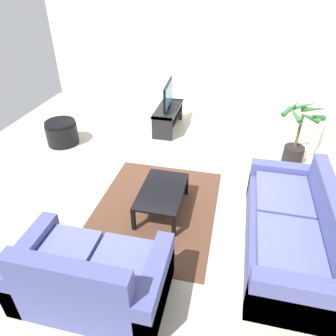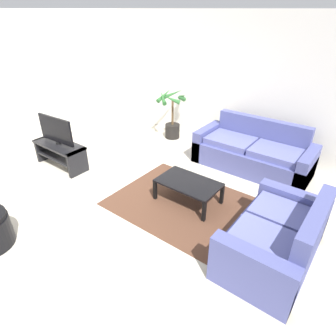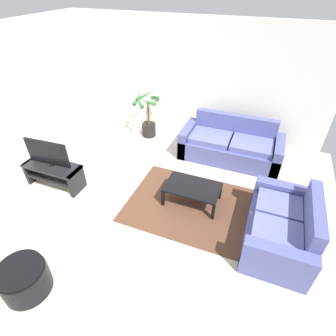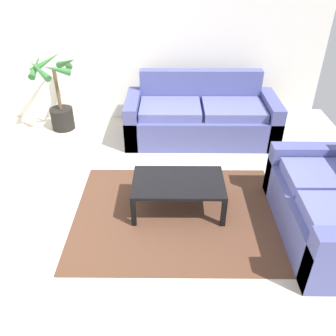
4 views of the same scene
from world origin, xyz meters
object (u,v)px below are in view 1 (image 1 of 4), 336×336
at_px(potted_palm, 298,138).
at_px(ottoman, 62,133).
at_px(couch_main, 290,231).
at_px(tv, 168,95).
at_px(couch_loveseat, 91,278).
at_px(tv_stand, 168,115).
at_px(coffee_table, 162,193).

distance_m(potted_palm, ottoman, 4.32).
bearing_deg(couch_main, potted_palm, 172.60).
height_order(tv, ottoman, tv).
height_order(couch_loveseat, tv, tv).
xyz_separation_m(tv, potted_palm, (0.85, 2.44, -0.25)).
bearing_deg(tv, ottoman, -59.30).
bearing_deg(tv, potted_palm, 70.84).
relative_size(tv_stand, ottoman, 1.84).
relative_size(couch_main, potted_palm, 1.92).
xyz_separation_m(couch_main, tv_stand, (-2.95, -2.17, 0.01)).
bearing_deg(couch_loveseat, potted_palm, 144.74).
distance_m(couch_main, couch_loveseat, 2.32).
bearing_deg(potted_palm, tv_stand, -109.13).
xyz_separation_m(potted_palm, ottoman, (0.25, -4.30, -0.27)).
xyz_separation_m(tv_stand, potted_palm, (0.85, 2.45, 0.19)).
bearing_deg(potted_palm, coffee_table, -47.72).
bearing_deg(couch_main, couch_loveseat, -60.58).
bearing_deg(coffee_table, couch_loveseat, -13.78).
distance_m(tv_stand, ottoman, 2.16).
bearing_deg(ottoman, couch_main, 65.29).
distance_m(couch_main, ottoman, 4.43).
height_order(tv_stand, potted_palm, potted_palm).
bearing_deg(couch_main, ottoman, -114.71).
bearing_deg(tv, coffee_table, 11.19).
bearing_deg(ottoman, potted_palm, 93.37).
xyz_separation_m(couch_main, couch_loveseat, (1.14, -2.02, -0.00)).
height_order(couch_main, potted_palm, potted_palm).
xyz_separation_m(tv_stand, tv, (-0.00, 0.00, 0.44)).
height_order(couch_loveseat, potted_palm, potted_palm).
height_order(couch_main, ottoman, couch_main).
relative_size(tv, potted_palm, 0.78).
xyz_separation_m(tv, ottoman, (1.10, -1.86, -0.52)).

